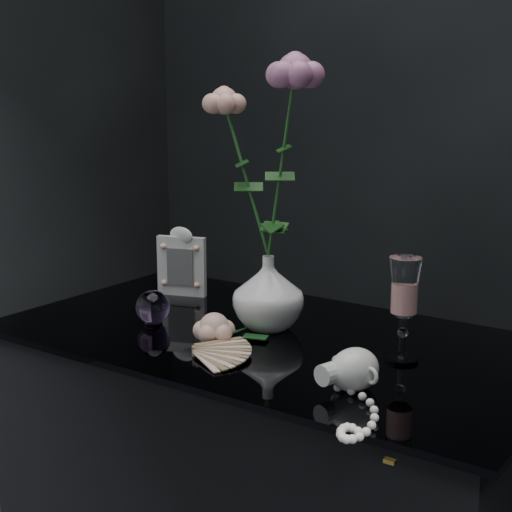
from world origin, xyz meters
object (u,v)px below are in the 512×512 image
Objects in this scene: vase at (268,293)px; picture_frame at (182,261)px; loose_rose at (214,328)px; wine_glass at (404,310)px; pearl_jar at (354,368)px; paperweight at (153,307)px.

vase is 0.31m from picture_frame.
vase is 0.14m from loose_rose.
loose_rose is (-0.32, -0.11, -0.06)m from wine_glass.
wine_glass reaches higher than vase.
vase is 0.34m from pearl_jar.
paperweight is 0.28× the size of pearl_jar.
loose_rose is (0.27, -0.23, -0.05)m from picture_frame.
wine_glass is 0.51m from paperweight.
vase is at bearing -36.19° from picture_frame.
picture_frame reaches higher than paperweight.
vase is 0.23m from paperweight.
loose_rose is at bearing -102.40° from vase.
paperweight is (-0.21, -0.11, -0.04)m from vase.
loose_rose is (0.18, -0.03, -0.00)m from paperweight.
picture_frame is 0.92× the size of loose_rose.
wine_glass is 0.35m from loose_rose.
picture_frame is 0.65m from pearl_jar.
picture_frame reaches higher than pearl_jar.
picture_frame reaches higher than vase.
vase is at bearing 175.71° from wine_glass.
vase reaches higher than pearl_jar.
wine_glass reaches higher than pearl_jar.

